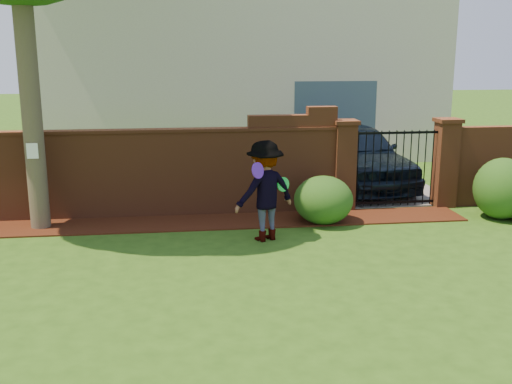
{
  "coord_description": "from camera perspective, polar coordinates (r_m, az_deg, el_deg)",
  "views": [
    {
      "loc": [
        -0.97,
        -7.96,
        3.28
      ],
      "look_at": [
        0.23,
        1.4,
        1.05
      ],
      "focal_mm": 42.44,
      "sensor_mm": 36.0,
      "label": 1
    }
  ],
  "objects": [
    {
      "name": "iron_gate",
      "position": [
        13.0,
        12.97,
        2.2
      ],
      "size": [
        1.78,
        0.03,
        1.6
      ],
      "color": "black",
      "rests_on": "ground"
    },
    {
      "name": "man",
      "position": [
        10.48,
        0.92,
        0.06
      ],
      "size": [
        1.31,
        1.06,
        1.76
      ],
      "primitive_type": "imported",
      "rotation": [
        0.0,
        0.0,
        3.56
      ],
      "color": "gray",
      "rests_on": "ground"
    },
    {
      "name": "mulch_bed",
      "position": [
        11.76,
        -6.92,
        -2.92
      ],
      "size": [
        11.1,
        1.08,
        0.03
      ],
      "primitive_type": "cube",
      "color": "black",
      "rests_on": "ground"
    },
    {
      "name": "frisbee_green",
      "position": [
        10.58,
        2.56,
        0.73
      ],
      "size": [
        0.25,
        0.17,
        0.26
      ],
      "primitive_type": "cylinder",
      "rotation": [
        1.43,
        0.0,
        0.48
      ],
      "color": "green",
      "rests_on": "man"
    },
    {
      "name": "brick_wall",
      "position": [
        12.23,
        -12.04,
        1.91
      ],
      "size": [
        8.7,
        0.31,
        2.16
      ],
      "color": "brown",
      "rests_on": "ground"
    },
    {
      "name": "car",
      "position": [
        14.76,
        9.49,
        3.4
      ],
      "size": [
        2.45,
        4.82,
        1.57
      ],
      "primitive_type": "imported",
      "rotation": [
        0.0,
        0.0,
        0.13
      ],
      "color": "black",
      "rests_on": "ground"
    },
    {
      "name": "paper_notice",
      "position": [
        11.61,
        -20.34,
        3.65
      ],
      "size": [
        0.2,
        0.01,
        0.28
      ],
      "primitive_type": "cube",
      "color": "white",
      "rests_on": "tree"
    },
    {
      "name": "ground",
      "position": [
        8.67,
        -0.32,
        -8.98
      ],
      "size": [
        80.0,
        80.0,
        0.01
      ],
      "primitive_type": "cube",
      "color": "#284C13",
      "rests_on": "ground"
    },
    {
      "name": "shrub_left",
      "position": [
        11.66,
        6.37,
        -0.75
      ],
      "size": [
        1.14,
        1.14,
        0.93
      ],
      "primitive_type": "ellipsoid",
      "color": "#174514",
      "rests_on": "ground"
    },
    {
      "name": "driveway",
      "position": [
        16.89,
        8.19,
        1.99
      ],
      "size": [
        3.2,
        8.0,
        0.01
      ],
      "primitive_type": "cube",
      "color": "slate",
      "rests_on": "ground"
    },
    {
      "name": "house",
      "position": [
        20.05,
        -1.7,
        12.96
      ],
      "size": [
        12.4,
        6.4,
        6.3
      ],
      "color": "beige",
      "rests_on": "ground"
    },
    {
      "name": "frisbee_purple",
      "position": [
        10.04,
        0.17,
        2.04
      ],
      "size": [
        0.26,
        0.25,
        0.27
      ],
      "primitive_type": "cylinder",
      "rotation": [
        1.36,
        0.0,
        0.73
      ],
      "color": "#5B1EC0",
      "rests_on": "man"
    },
    {
      "name": "pillar_right",
      "position": [
        13.4,
        17.42,
        2.7
      ],
      "size": [
        0.5,
        0.5,
        1.88
      ],
      "color": "brown",
      "rests_on": "ground"
    },
    {
      "name": "shrub_middle",
      "position": [
        12.85,
        22.19,
        0.3
      ],
      "size": [
        1.11,
        1.11,
        1.22
      ],
      "primitive_type": "ellipsoid",
      "color": "#174514",
      "rests_on": "ground"
    },
    {
      "name": "pillar_left",
      "position": [
        12.64,
        8.3,
        2.57
      ],
      "size": [
        0.5,
        0.5,
        1.88
      ],
      "color": "brown",
      "rests_on": "ground"
    }
  ]
}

